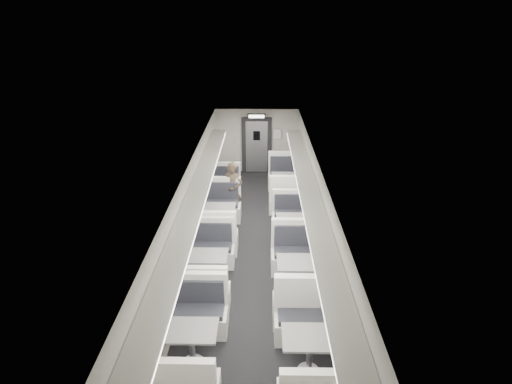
{
  "coord_description": "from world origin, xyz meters",
  "views": [
    {
      "loc": [
        0.17,
        -8.25,
        5.66
      ],
      "look_at": [
        0.04,
        1.36,
        1.25
      ],
      "focal_mm": 28.0,
      "sensor_mm": 36.0,
      "label": 1
    }
  ],
  "objects_px": {
    "booth_left_d": "(192,346)",
    "booth_right_a": "(287,187)",
    "booth_left_c": "(208,269)",
    "passenger": "(233,190)",
    "exit_sign": "(256,116)",
    "booth_right_c": "(299,277)",
    "booth_right_b": "(292,229)",
    "vestibule_door": "(257,146)",
    "booth_left_b": "(218,220)",
    "booth_left_a": "(224,192)",
    "booth_right_d": "(310,354)"
  },
  "relations": [
    {
      "from": "booth_right_d",
      "to": "booth_right_c",
      "type": "bearing_deg",
      "value": 90.0
    },
    {
      "from": "booth_left_b",
      "to": "booth_right_d",
      "type": "xyz_separation_m",
      "value": [
        2.0,
        -4.61,
        -0.01
      ]
    },
    {
      "from": "booth_left_b",
      "to": "booth_right_a",
      "type": "xyz_separation_m",
      "value": [
        2.0,
        2.27,
        0.0
      ]
    },
    {
      "from": "booth_left_a",
      "to": "booth_left_c",
      "type": "distance_m",
      "value": 4.2
    },
    {
      "from": "booth_left_c",
      "to": "booth_right_c",
      "type": "relative_size",
      "value": 0.93
    },
    {
      "from": "booth_left_c",
      "to": "vestibule_door",
      "type": "height_order",
      "value": "vestibule_door"
    },
    {
      "from": "passenger",
      "to": "booth_left_b",
      "type": "bearing_deg",
      "value": -92.86
    },
    {
      "from": "booth_left_d",
      "to": "passenger",
      "type": "distance_m",
      "value": 5.56
    },
    {
      "from": "vestibule_door",
      "to": "booth_right_c",
      "type": "bearing_deg",
      "value": -82.05
    },
    {
      "from": "booth_left_b",
      "to": "booth_right_a",
      "type": "distance_m",
      "value": 3.03
    },
    {
      "from": "booth_right_b",
      "to": "passenger",
      "type": "distance_m",
      "value": 2.25
    },
    {
      "from": "booth_left_a",
      "to": "booth_right_c",
      "type": "bearing_deg",
      "value": -66.08
    },
    {
      "from": "booth_left_b",
      "to": "booth_right_a",
      "type": "relative_size",
      "value": 1.0
    },
    {
      "from": "booth_left_d",
      "to": "booth_right_c",
      "type": "height_order",
      "value": "booth_right_c"
    },
    {
      "from": "vestibule_door",
      "to": "booth_right_b",
      "type": "bearing_deg",
      "value": -78.68
    },
    {
      "from": "booth_left_a",
      "to": "booth_left_b",
      "type": "relative_size",
      "value": 0.83
    },
    {
      "from": "booth_left_d",
      "to": "booth_right_d",
      "type": "relative_size",
      "value": 0.96
    },
    {
      "from": "booth_right_b",
      "to": "booth_right_d",
      "type": "distance_m",
      "value": 4.25
    },
    {
      "from": "booth_left_d",
      "to": "booth_right_a",
      "type": "relative_size",
      "value": 0.94
    },
    {
      "from": "booth_left_a",
      "to": "booth_right_d",
      "type": "xyz_separation_m",
      "value": [
        2.0,
        -6.6,
        0.06
      ]
    },
    {
      "from": "booth_right_b",
      "to": "booth_right_c",
      "type": "height_order",
      "value": "booth_right_c"
    },
    {
      "from": "exit_sign",
      "to": "passenger",
      "type": "bearing_deg",
      "value": -102.21
    },
    {
      "from": "booth_right_b",
      "to": "exit_sign",
      "type": "height_order",
      "value": "exit_sign"
    },
    {
      "from": "booth_left_c",
      "to": "passenger",
      "type": "distance_m",
      "value": 3.34
    },
    {
      "from": "booth_left_a",
      "to": "booth_left_b",
      "type": "distance_m",
      "value": 1.99
    },
    {
      "from": "booth_right_d",
      "to": "passenger",
      "type": "distance_m",
      "value": 5.95
    },
    {
      "from": "booth_right_a",
      "to": "booth_right_d",
      "type": "relative_size",
      "value": 1.02
    },
    {
      "from": "booth_left_a",
      "to": "booth_right_c",
      "type": "height_order",
      "value": "booth_right_c"
    },
    {
      "from": "booth_left_b",
      "to": "booth_right_b",
      "type": "bearing_deg",
      "value": -10.0
    },
    {
      "from": "booth_left_a",
      "to": "booth_left_b",
      "type": "xyz_separation_m",
      "value": [
        0.0,
        -1.99,
        0.07
      ]
    },
    {
      "from": "vestibule_door",
      "to": "exit_sign",
      "type": "relative_size",
      "value": 3.39
    },
    {
      "from": "booth_left_b",
      "to": "exit_sign",
      "type": "relative_size",
      "value": 3.79
    },
    {
      "from": "booth_right_b",
      "to": "passenger",
      "type": "height_order",
      "value": "passenger"
    },
    {
      "from": "booth_right_a",
      "to": "booth_right_b",
      "type": "distance_m",
      "value": 2.62
    },
    {
      "from": "passenger",
      "to": "booth_right_c",
      "type": "bearing_deg",
      "value": -50.93
    },
    {
      "from": "booth_right_b",
      "to": "booth_left_a",
      "type": "bearing_deg",
      "value": 130.46
    },
    {
      "from": "booth_left_c",
      "to": "booth_left_d",
      "type": "distance_m",
      "value": 2.24
    },
    {
      "from": "booth_right_d",
      "to": "booth_right_b",
      "type": "bearing_deg",
      "value": 90.0
    },
    {
      "from": "booth_left_b",
      "to": "vestibule_door",
      "type": "height_order",
      "value": "vestibule_door"
    },
    {
      "from": "booth_left_c",
      "to": "booth_left_d",
      "type": "bearing_deg",
      "value": -90.0
    },
    {
      "from": "vestibule_door",
      "to": "booth_left_a",
      "type": "bearing_deg",
      "value": -110.66
    },
    {
      "from": "vestibule_door",
      "to": "exit_sign",
      "type": "height_order",
      "value": "exit_sign"
    },
    {
      "from": "booth_right_a",
      "to": "vestibule_door",
      "type": "xyz_separation_m",
      "value": [
        -1.0,
        2.37,
        0.62
      ]
    },
    {
      "from": "passenger",
      "to": "exit_sign",
      "type": "bearing_deg",
      "value": 92.1
    },
    {
      "from": "booth_left_d",
      "to": "booth_right_a",
      "type": "height_order",
      "value": "booth_right_a"
    },
    {
      "from": "booth_right_a",
      "to": "booth_left_c",
      "type": "bearing_deg",
      "value": -114.08
    },
    {
      "from": "booth_left_c",
      "to": "booth_left_a",
      "type": "bearing_deg",
      "value": 90.0
    },
    {
      "from": "booth_right_c",
      "to": "vestibule_door",
      "type": "distance_m",
      "value": 7.26
    },
    {
      "from": "booth_left_b",
      "to": "passenger",
      "type": "bearing_deg",
      "value": 72.84
    },
    {
      "from": "booth_right_a",
      "to": "booth_right_d",
      "type": "bearing_deg",
      "value": -90.0
    }
  ]
}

